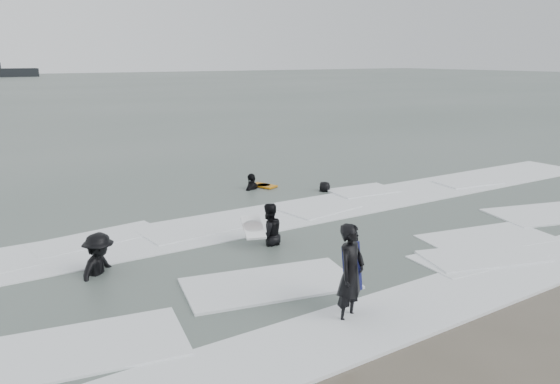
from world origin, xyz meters
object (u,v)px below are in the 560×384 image
surfer_wading (269,246)px  surfer_right_far (325,193)px  surfer_right_near (252,190)px  surfer_centre (349,320)px  surfer_breaker (101,276)px

surfer_wading → surfer_right_far: (4.63, 3.77, 0.00)m
surfer_wading → surfer_right_near: bearing=-116.7°
surfer_right_far → surfer_centre: bearing=18.1°
surfer_centre → surfer_breaker: bearing=102.7°
surfer_breaker → surfer_right_near: size_ratio=1.04×
surfer_centre → surfer_breaker: 5.66m
surfer_breaker → surfer_right_far: bearing=-19.2°
surfer_wading → surfer_centre: bearing=77.7°
surfer_centre → surfer_right_near: size_ratio=1.05×
surfer_centre → surfer_right_near: (3.43, 9.74, 0.00)m
surfer_wading → surfer_breaker: size_ratio=0.91×
surfer_wading → surfer_right_far: surfer_wading is taller
surfer_right_near → surfer_right_far: bearing=112.7°
surfer_centre → surfer_wading: 4.36m
surfer_centre → surfer_right_far: 9.73m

